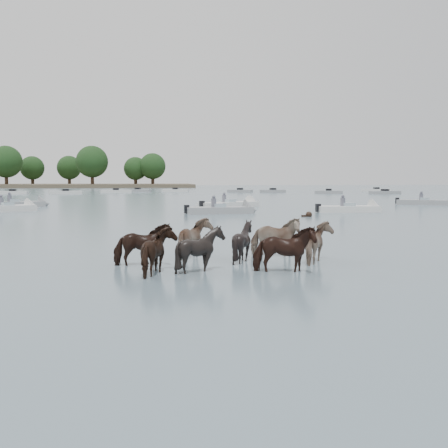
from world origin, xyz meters
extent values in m
plane|color=slate|center=(0.00, 0.00, 0.00)|extent=(400.00, 400.00, 0.00)
imported|color=black|center=(-3.56, 1.62, 0.55)|extent=(1.68, 0.88, 1.37)
imported|color=gray|center=(-1.90, 2.92, 0.55)|extent=(1.26, 1.45, 1.38)
imported|color=black|center=(-0.57, 1.96, 0.54)|extent=(1.55, 1.47, 1.36)
imported|color=#927363|center=(0.63, 2.79, 0.57)|extent=(1.85, 1.40, 1.42)
imported|color=black|center=(-3.08, 0.23, 0.54)|extent=(1.31, 1.47, 1.35)
imported|color=black|center=(-2.01, 0.44, 0.55)|extent=(1.49, 1.39, 1.37)
imported|color=black|center=(0.18, -0.01, 0.56)|extent=(1.75, 1.01, 1.39)
imported|color=gray|center=(1.68, 1.40, 0.54)|extent=(1.23, 1.41, 1.35)
sphere|color=black|center=(7.14, 19.61, 0.12)|extent=(0.44, 0.44, 0.44)
cube|color=black|center=(6.89, 19.61, 0.02)|extent=(0.50, 0.22, 0.18)
cube|color=silver|center=(-14.21, 28.09, 0.20)|extent=(4.28, 3.60, 0.55)
cone|color=silver|center=(-12.51, 29.23, 0.20)|extent=(1.64, 1.83, 1.60)
cube|color=#99ADB7|center=(-14.21, 28.09, 0.55)|extent=(1.29, 1.38, 0.35)
cylinder|color=#595966|center=(-14.61, 28.09, 0.75)|extent=(0.36, 0.36, 0.70)
sphere|color=#595966|center=(-14.61, 28.09, 1.20)|extent=(0.24, 0.24, 0.24)
cube|color=gray|center=(1.66, 23.53, 0.20)|extent=(4.89, 1.99, 0.55)
cone|color=gray|center=(4.03, 23.73, 0.20)|extent=(1.03, 1.67, 1.60)
cube|color=#99ADB7|center=(1.66, 23.53, 0.55)|extent=(0.89, 1.18, 0.35)
cube|color=black|center=(-0.72, 23.33, 0.35)|extent=(0.38, 0.38, 0.60)
cylinder|color=#595966|center=(1.26, 23.53, 0.75)|extent=(0.36, 0.36, 0.70)
sphere|color=#595966|center=(1.26, 23.53, 1.20)|extent=(0.24, 0.24, 0.24)
cube|color=silver|center=(3.59, 31.52, 0.20)|extent=(5.84, 4.26, 0.55)
cone|color=silver|center=(6.11, 32.95, 0.20)|extent=(1.57, 1.84, 1.60)
cube|color=#99ADB7|center=(3.59, 31.52, 0.55)|extent=(1.25, 1.37, 0.35)
cube|color=black|center=(1.07, 30.09, 0.35)|extent=(0.48, 0.48, 0.60)
cylinder|color=#595966|center=(3.19, 31.52, 0.75)|extent=(0.36, 0.36, 0.70)
sphere|color=#595966|center=(3.19, 31.52, 1.20)|extent=(0.24, 0.24, 0.24)
cube|color=silver|center=(11.46, 23.61, 0.20)|extent=(4.65, 1.62, 0.55)
cone|color=silver|center=(13.78, 23.60, 0.20)|extent=(0.91, 1.60, 1.60)
cube|color=#99ADB7|center=(11.46, 23.61, 0.55)|extent=(0.80, 1.12, 0.35)
cube|color=black|center=(9.14, 23.62, 0.35)|extent=(0.35, 0.35, 0.60)
cylinder|color=#595966|center=(11.06, 23.61, 0.75)|extent=(0.36, 0.36, 0.70)
sphere|color=#595966|center=(11.06, 23.61, 1.20)|extent=(0.24, 0.24, 0.24)
cube|color=gray|center=(23.25, 33.31, 0.20)|extent=(5.17, 4.17, 0.55)
cube|color=#99ADB7|center=(23.25, 33.31, 0.55)|extent=(1.29, 1.38, 0.35)
cube|color=black|center=(21.10, 34.73, 0.35)|extent=(0.49, 0.49, 0.60)
cylinder|color=#595966|center=(22.85, 33.31, 0.75)|extent=(0.36, 0.36, 0.70)
sphere|color=#595966|center=(22.85, 33.31, 1.20)|extent=(0.24, 0.24, 0.24)
cube|color=gray|center=(-15.38, 35.05, 0.20)|extent=(5.37, 3.16, 0.55)
cone|color=gray|center=(-12.95, 35.87, 0.20)|extent=(1.37, 1.80, 1.60)
cube|color=#99ADB7|center=(-15.38, 35.05, 0.55)|extent=(1.12, 1.32, 0.35)
cylinder|color=#595966|center=(-15.78, 35.05, 0.75)|extent=(0.36, 0.36, 0.70)
sphere|color=#595966|center=(-15.78, 35.05, 1.20)|extent=(0.24, 0.24, 0.24)
cube|color=silver|center=(-25.86, 76.20, 0.22)|extent=(4.81, 1.56, 0.60)
cube|color=black|center=(-25.86, 76.20, 0.60)|extent=(1.01, 1.01, 0.50)
cube|color=silver|center=(-17.33, 75.94, 0.22)|extent=(5.46, 3.22, 0.60)
cube|color=black|center=(-17.33, 75.94, 0.60)|extent=(1.28, 1.28, 0.50)
cube|color=silver|center=(-9.38, 82.02, 0.22)|extent=(5.64, 2.37, 0.60)
cube|color=black|center=(-9.38, 82.02, 0.60)|extent=(1.15, 1.15, 0.50)
cube|color=gray|center=(-5.59, 88.34, 0.22)|extent=(5.24, 2.84, 0.60)
cube|color=black|center=(-5.59, 88.34, 0.60)|extent=(1.24, 1.24, 0.50)
cube|color=silver|center=(1.73, 87.55, 0.22)|extent=(5.37, 2.52, 0.60)
cube|color=black|center=(1.73, 87.55, 0.60)|extent=(1.18, 1.18, 0.50)
cube|color=gray|center=(13.56, 81.61, 0.22)|extent=(4.87, 3.23, 0.60)
cube|color=black|center=(13.56, 81.61, 0.60)|extent=(1.32, 1.32, 0.50)
cube|color=gray|center=(19.49, 80.06, 0.22)|extent=(4.80, 2.09, 0.60)
cube|color=black|center=(19.49, 80.06, 0.60)|extent=(1.12, 1.12, 0.50)
cube|color=gray|center=(27.47, 72.08, 0.22)|extent=(5.00, 3.10, 0.60)
cube|color=black|center=(27.47, 72.08, 0.60)|extent=(1.29, 1.29, 0.50)
cube|color=gray|center=(35.77, 67.82, 0.22)|extent=(5.74, 2.77, 0.60)
cube|color=black|center=(35.77, 67.82, 0.60)|extent=(1.21, 1.21, 0.50)
cube|color=silver|center=(42.34, 85.26, 0.22)|extent=(5.95, 1.95, 0.60)
cube|color=black|center=(42.34, 85.26, 0.60)|extent=(1.07, 1.07, 0.50)
cylinder|color=#382619|center=(-44.79, 144.81, 2.10)|extent=(1.00, 1.00, 4.21)
sphere|color=black|center=(-44.79, 144.81, 7.60)|extent=(9.35, 9.35, 9.35)
cylinder|color=#382619|center=(-40.06, 156.99, 1.68)|extent=(1.00, 1.00, 3.36)
sphere|color=black|center=(-40.06, 156.99, 6.07)|extent=(7.47, 7.47, 7.47)
cylinder|color=#382619|center=(-28.81, 157.58, 1.72)|extent=(1.00, 1.00, 3.43)
sphere|color=black|center=(-28.81, 157.58, 6.20)|extent=(7.63, 7.63, 7.63)
cylinder|color=#382619|center=(-20.15, 144.14, 2.13)|extent=(1.00, 1.00, 4.26)
sphere|color=black|center=(-20.15, 144.14, 7.69)|extent=(9.47, 9.47, 9.47)
cylinder|color=#382619|center=(-7.50, 147.60, 1.60)|extent=(1.00, 1.00, 3.20)
sphere|color=black|center=(-7.50, 147.60, 5.77)|extent=(7.11, 7.11, 7.11)
cylinder|color=#382619|center=(-2.26, 145.92, 1.79)|extent=(1.00, 1.00, 3.58)
sphere|color=black|center=(-2.26, 145.92, 6.47)|extent=(7.96, 7.96, 7.96)
camera|label=1|loc=(-3.35, -13.10, 2.48)|focal=40.99mm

